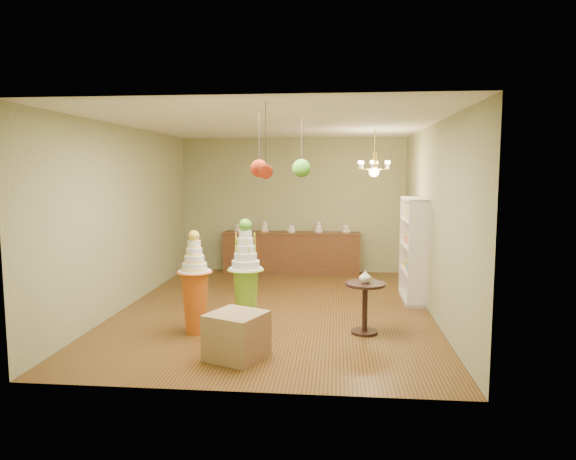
# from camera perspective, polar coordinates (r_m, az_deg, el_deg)

# --- Properties ---
(floor) EXTENTS (6.50, 6.50, 0.00)m
(floor) POSITION_cam_1_polar(r_m,az_deg,el_deg) (8.60, -1.39, -8.70)
(floor) COLOR #563917
(floor) RESTS_ON ground
(ceiling) EXTENTS (6.50, 6.50, 0.00)m
(ceiling) POSITION_cam_1_polar(r_m,az_deg,el_deg) (8.33, -1.44, 11.63)
(ceiling) COLOR silver
(ceiling) RESTS_ON ground
(wall_back) EXTENTS (5.00, 0.04, 3.00)m
(wall_back) POSITION_cam_1_polar(r_m,az_deg,el_deg) (11.56, 0.50, 2.77)
(wall_back) COLOR #94976A
(wall_back) RESTS_ON ground
(wall_front) EXTENTS (5.00, 0.04, 3.00)m
(wall_front) POSITION_cam_1_polar(r_m,az_deg,el_deg) (5.15, -5.72, -2.00)
(wall_front) COLOR #94976A
(wall_front) RESTS_ON ground
(wall_left) EXTENTS (0.04, 6.50, 3.00)m
(wall_left) POSITION_cam_1_polar(r_m,az_deg,el_deg) (8.98, -17.46, 1.38)
(wall_left) COLOR #94976A
(wall_left) RESTS_ON ground
(wall_right) EXTENTS (0.04, 6.50, 3.00)m
(wall_right) POSITION_cam_1_polar(r_m,az_deg,el_deg) (8.41, 15.75, 1.11)
(wall_right) COLOR #94976A
(wall_right) RESTS_ON ground
(pedestal_green) EXTENTS (0.62, 0.62, 1.61)m
(pedestal_green) POSITION_cam_1_polar(r_m,az_deg,el_deg) (7.21, -4.71, -6.24)
(pedestal_green) COLOR #7FC32B
(pedestal_green) RESTS_ON floor
(pedestal_orange) EXTENTS (0.54, 0.54, 1.45)m
(pedestal_orange) POSITION_cam_1_polar(r_m,az_deg,el_deg) (7.32, -10.28, -6.87)
(pedestal_orange) COLOR #C65A17
(pedestal_orange) RESTS_ON floor
(burlap_riser) EXTENTS (0.81, 0.81, 0.56)m
(burlap_riser) POSITION_cam_1_polar(r_m,az_deg,el_deg) (6.38, -5.72, -11.59)
(burlap_riser) COLOR #947850
(burlap_riser) RESTS_ON floor
(sideboard) EXTENTS (3.04, 0.54, 1.16)m
(sideboard) POSITION_cam_1_polar(r_m,az_deg,el_deg) (11.40, 0.38, -2.46)
(sideboard) COLOR #57311B
(sideboard) RESTS_ON floor
(shelving_unit) EXTENTS (0.33, 1.20, 1.80)m
(shelving_unit) POSITION_cam_1_polar(r_m,az_deg,el_deg) (9.24, 13.76, -2.10)
(shelving_unit) COLOR beige
(shelving_unit) RESTS_ON floor
(round_table) EXTENTS (0.60, 0.60, 0.72)m
(round_table) POSITION_cam_1_polar(r_m,az_deg,el_deg) (7.29, 8.55, -7.78)
(round_table) COLOR black
(round_table) RESTS_ON floor
(vase) EXTENTS (0.19, 0.19, 0.18)m
(vase) POSITION_cam_1_polar(r_m,az_deg,el_deg) (7.22, 8.60, -5.13)
(vase) COLOR beige
(vase) RESTS_ON round_table
(pom_red_left) EXTENTS (0.21, 0.21, 0.81)m
(pom_red_left) POSITION_cam_1_polar(r_m,az_deg,el_deg) (6.16, -3.21, 6.87)
(pom_red_left) COLOR #3E332D
(pom_red_left) RESTS_ON ceiling
(pom_green_mid) EXTENTS (0.24, 0.24, 0.82)m
(pom_green_mid) POSITION_cam_1_polar(r_m,az_deg,el_deg) (6.74, 1.50, 6.89)
(pom_green_mid) COLOR #3E332D
(pom_green_mid) RESTS_ON ceiling
(pom_red_right) EXTENTS (0.16, 0.16, 0.82)m
(pom_red_right) POSITION_cam_1_polar(r_m,az_deg,el_deg) (5.56, -2.49, 6.53)
(pom_red_right) COLOR #3E332D
(pom_red_right) RESTS_ON ceiling
(chandelier) EXTENTS (0.79, 0.79, 0.85)m
(chandelier) POSITION_cam_1_polar(r_m,az_deg,el_deg) (9.39, 9.54, 6.70)
(chandelier) COLOR #EEC554
(chandelier) RESTS_ON ceiling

